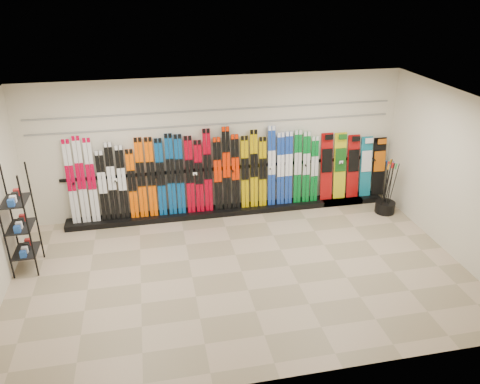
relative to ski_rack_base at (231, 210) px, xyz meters
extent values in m
plane|color=gray|center=(-0.22, -2.28, -0.06)|extent=(8.00, 8.00, 0.00)
plane|color=beige|center=(-0.22, 0.22, 1.44)|extent=(8.00, 0.00, 8.00)
plane|color=beige|center=(3.78, -2.28, 1.44)|extent=(0.00, 5.00, 5.00)
plane|color=silver|center=(-0.22, -2.28, 2.94)|extent=(8.00, 8.00, 0.00)
cube|color=black|center=(0.00, 0.00, 0.00)|extent=(8.00, 0.40, 0.12)
cube|color=silver|center=(-3.27, 0.04, 0.95)|extent=(0.17, 0.19, 1.79)
cube|color=silver|center=(-3.07, 0.04, 0.98)|extent=(0.17, 0.19, 1.84)
cube|color=silver|center=(-2.87, 0.04, 0.95)|extent=(0.17, 0.19, 1.79)
cube|color=black|center=(-2.67, 0.02, 0.82)|extent=(0.17, 0.16, 1.52)
cube|color=black|center=(-2.48, 0.03, 0.90)|extent=(0.17, 0.18, 1.67)
cube|color=black|center=(-2.27, 0.03, 0.86)|extent=(0.17, 0.17, 1.60)
cube|color=#F15500|center=(-2.08, 0.02, 0.81)|extent=(0.17, 0.16, 1.50)
cube|color=#F15500|center=(-1.88, 0.03, 0.92)|extent=(0.17, 0.18, 1.73)
cube|color=#F15500|center=(-1.68, 0.03, 0.92)|extent=(0.17, 0.18, 1.72)
cube|color=navy|center=(-1.48, 0.03, 0.90)|extent=(0.17, 0.18, 1.69)
cube|color=navy|center=(-1.27, 0.03, 0.95)|extent=(0.17, 0.19, 1.77)
cube|color=navy|center=(-1.08, 0.03, 0.93)|extent=(0.17, 0.18, 1.75)
cube|color=#A10014|center=(-0.87, 0.03, 0.91)|extent=(0.17, 0.18, 1.70)
cube|color=#A10014|center=(-0.68, 0.03, 0.86)|extent=(0.17, 0.17, 1.59)
cube|color=#A10014|center=(-0.48, 0.04, 0.97)|extent=(0.17, 0.19, 1.83)
cube|color=black|center=(-0.27, 0.03, 0.87)|extent=(0.17, 0.17, 1.63)
cube|color=black|center=(-0.08, 0.04, 0.98)|extent=(0.17, 0.19, 1.84)
cube|color=black|center=(0.12, 0.03, 0.89)|extent=(0.17, 0.18, 1.67)
cube|color=#BF9C01|center=(0.33, 0.03, 0.87)|extent=(0.17, 0.17, 1.62)
cube|color=#BF9C01|center=(0.53, 0.03, 0.93)|extent=(0.17, 0.18, 1.74)
cube|color=#BF9C01|center=(0.73, 0.03, 0.85)|extent=(0.17, 0.17, 1.57)
cube|color=#15379C|center=(0.93, 0.04, 0.96)|extent=(0.17, 0.19, 1.80)
cube|color=#15379C|center=(1.13, 0.03, 0.88)|extent=(0.17, 0.17, 1.64)
cube|color=#15379C|center=(1.32, 0.03, 0.88)|extent=(0.17, 0.17, 1.65)
cube|color=#04641F|center=(1.52, 0.03, 0.90)|extent=(0.17, 0.18, 1.67)
cube|color=#04641F|center=(1.72, 0.03, 0.87)|extent=(0.17, 0.17, 1.62)
cube|color=#04641F|center=(1.92, 0.02, 0.81)|extent=(0.17, 0.16, 1.51)
cube|color=#990C0C|center=(2.23, 0.08, 0.83)|extent=(0.27, 0.24, 1.54)
cube|color=gold|center=(2.54, 0.08, 0.82)|extent=(0.28, 0.24, 1.52)
cube|color=#990C0C|center=(2.87, 0.07, 0.79)|extent=(0.28, 0.23, 1.45)
cube|color=#14728C|center=(3.19, 0.07, 0.75)|extent=(0.27, 0.22, 1.39)
cube|color=black|center=(3.51, 0.06, 0.73)|extent=(0.30, 0.21, 1.35)
cube|color=black|center=(-3.97, -1.38, 0.90)|extent=(0.40, 0.60, 1.93)
cylinder|color=black|center=(3.38, -0.67, 0.07)|extent=(0.43, 0.43, 0.25)
cylinder|color=black|center=(3.40, -0.72, 0.55)|extent=(0.02, 0.07, 1.18)
cylinder|color=black|center=(3.26, -0.76, 0.55)|extent=(0.14, 0.02, 1.18)
cylinder|color=black|center=(3.31, -0.57, 0.55)|extent=(0.07, 0.08, 1.18)
cylinder|color=black|center=(3.43, -0.78, 0.55)|extent=(0.15, 0.02, 1.17)
cylinder|color=black|center=(3.38, -0.70, 0.55)|extent=(0.10, 0.07, 1.18)
cylinder|color=black|center=(3.45, -0.51, 0.55)|extent=(0.08, 0.03, 1.18)
cylinder|color=black|center=(3.41, -0.70, 0.55)|extent=(0.09, 0.14, 1.17)
cylinder|color=black|center=(3.38, -0.58, 0.55)|extent=(0.11, 0.07, 1.18)
cylinder|color=black|center=(3.34, -0.62, 0.55)|extent=(0.11, 0.15, 1.17)
cube|color=gray|center=(-0.22, 0.20, 1.94)|extent=(7.60, 0.02, 0.03)
cube|color=gray|center=(-0.22, 0.20, 2.24)|extent=(7.60, 0.02, 0.03)
camera|label=1|loc=(-1.65, -9.12, 4.81)|focal=35.00mm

